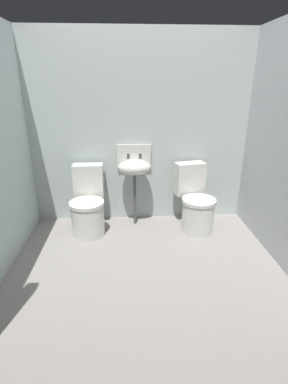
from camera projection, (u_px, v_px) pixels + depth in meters
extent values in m
cube|color=gray|center=(146.00, 274.00, 2.80)|extent=(3.06, 2.77, 0.08)
cube|color=#B0BDB9|center=(139.00, 131.00, 3.52)|extent=(3.06, 0.10, 2.28)
cylinder|color=silver|center=(88.00, 220.00, 3.37)|extent=(0.38, 0.38, 0.38)
cylinder|color=silver|center=(87.00, 203.00, 3.30)|extent=(0.40, 0.40, 0.04)
cube|color=silver|center=(89.00, 180.00, 3.51)|extent=(0.36, 0.18, 0.40)
cylinder|color=silver|center=(198.00, 217.00, 3.45)|extent=(0.45, 0.45, 0.38)
cylinder|color=silver|center=(199.00, 201.00, 3.37)|extent=(0.47, 0.47, 0.04)
cube|color=silver|center=(189.00, 178.00, 3.58)|extent=(0.39, 0.25, 0.40)
cylinder|color=#484A4E|center=(135.00, 200.00, 3.59)|extent=(0.04, 0.04, 0.66)
ellipsoid|color=silver|center=(134.00, 167.00, 3.43)|extent=(0.40, 0.32, 0.18)
cube|color=silver|center=(134.00, 156.00, 3.55)|extent=(0.42, 0.04, 0.28)
cylinder|color=#484A4E|center=(128.00, 156.00, 3.44)|extent=(0.04, 0.04, 0.06)
cylinder|color=#484A4E|center=(140.00, 156.00, 3.45)|extent=(0.04, 0.04, 0.06)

